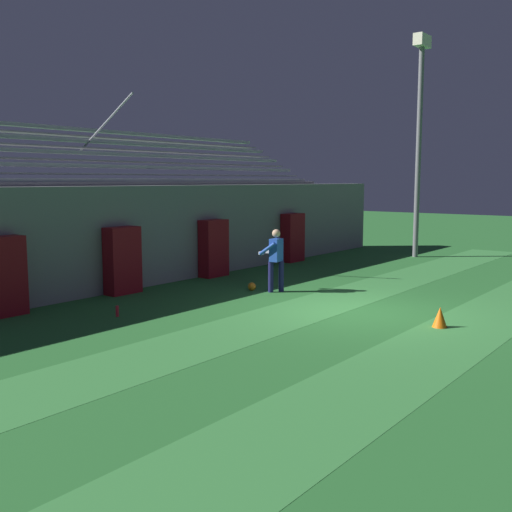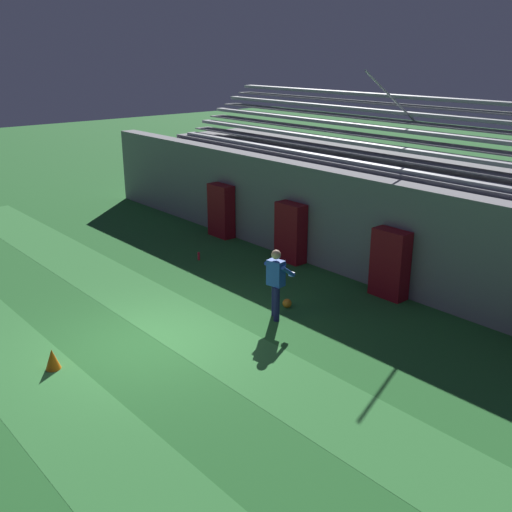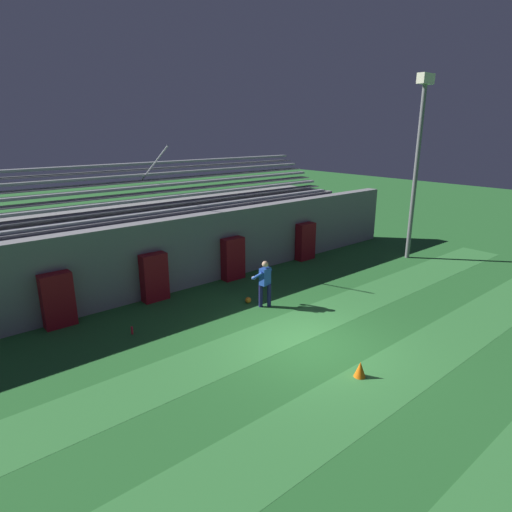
% 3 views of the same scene
% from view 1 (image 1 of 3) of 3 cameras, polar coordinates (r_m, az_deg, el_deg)
% --- Properties ---
extents(ground_plane, '(80.00, 80.00, 0.00)m').
position_cam_1_polar(ground_plane, '(13.71, 9.76, -5.30)').
color(ground_plane, '#286B2D').
extents(turf_stripe_mid, '(28.00, 1.78, 0.01)m').
position_cam_1_polar(turf_stripe_mid, '(12.78, 19.52, -6.52)').
color(turf_stripe_mid, '#38843D').
rests_on(turf_stripe_mid, ground).
extents(turf_stripe_far, '(28.00, 1.78, 0.01)m').
position_cam_1_polar(turf_stripe_far, '(14.25, 5.78, -4.74)').
color(turf_stripe_far, '#38843D').
rests_on(turf_stripe_far, ground).
extents(back_wall, '(24.00, 0.60, 2.80)m').
position_cam_1_polar(back_wall, '(17.47, -9.31, 2.05)').
color(back_wall, gray).
rests_on(back_wall, ground).
extents(padding_pillar_gate_left, '(0.95, 0.44, 1.75)m').
position_cam_1_polar(padding_pillar_gate_left, '(15.95, -12.60, -0.42)').
color(padding_pillar_gate_left, maroon).
rests_on(padding_pillar_gate_left, ground).
extents(padding_pillar_gate_right, '(0.95, 0.44, 1.75)m').
position_cam_1_polar(padding_pillar_gate_right, '(18.40, -4.06, 0.74)').
color(padding_pillar_gate_right, maroon).
rests_on(padding_pillar_gate_right, ground).
extents(padding_pillar_far_left, '(0.95, 0.44, 1.75)m').
position_cam_1_polar(padding_pillar_far_left, '(14.10, -22.99, -1.82)').
color(padding_pillar_far_left, maroon).
rests_on(padding_pillar_far_left, ground).
extents(padding_pillar_far_right, '(0.95, 0.44, 1.75)m').
position_cam_1_polar(padding_pillar_far_right, '(21.78, 3.52, 1.76)').
color(padding_pillar_far_right, maroon).
rests_on(padding_pillar_far_right, ground).
extents(bleacher_stand, '(18.00, 4.05, 5.43)m').
position_cam_1_polar(bleacher_stand, '(19.24, -14.09, 2.71)').
color(bleacher_stand, gray).
rests_on(bleacher_stand, ground).
extents(floodlight_pole, '(0.90, 0.36, 8.29)m').
position_cam_1_polar(floodlight_pole, '(23.88, 15.32, 12.44)').
color(floodlight_pole, slate).
rests_on(floodlight_pole, ground).
extents(goalkeeper, '(0.64, 0.59, 1.67)m').
position_cam_1_polar(goalkeeper, '(15.81, 1.88, -0.02)').
color(goalkeeper, '#19194C').
rests_on(goalkeeper, ground).
extents(soccer_ball, '(0.22, 0.22, 0.22)m').
position_cam_1_polar(soccer_ball, '(16.10, -0.40, -2.93)').
color(soccer_ball, orange).
rests_on(soccer_ball, ground).
extents(traffic_cone, '(0.30, 0.30, 0.42)m').
position_cam_1_polar(traffic_cone, '(12.67, 17.11, -5.59)').
color(traffic_cone, orange).
rests_on(traffic_cone, ground).
extents(water_bottle, '(0.07, 0.07, 0.24)m').
position_cam_1_polar(water_bottle, '(13.41, -13.08, -5.14)').
color(water_bottle, red).
rests_on(water_bottle, ground).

